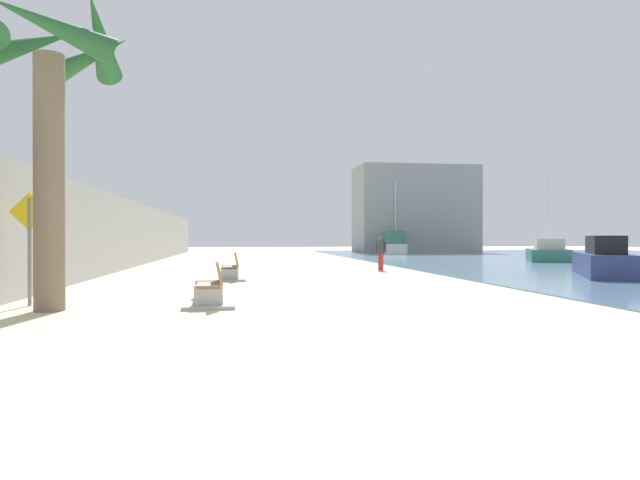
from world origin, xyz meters
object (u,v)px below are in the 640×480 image
at_px(bench_far, 231,273).
at_px(pedestrian_sign, 30,235).
at_px(palm_tree, 52,90).
at_px(boat_mid_bay, 395,245).
at_px(boat_outer, 548,252).
at_px(bench_near, 210,294).
at_px(boat_distant, 602,261).
at_px(person_walking, 381,251).

xyz_separation_m(bench_far, pedestrian_sign, (-4.26, -6.98, 1.32)).
relative_size(palm_tree, boat_mid_bay, 0.83).
bearing_deg(bench_far, boat_outer, 32.13).
bearing_deg(boat_mid_bay, bench_far, -115.57).
bearing_deg(bench_near, boat_outer, 44.75).
xyz_separation_m(palm_tree, boat_distant, (17.45, 7.25, -3.92)).
xyz_separation_m(bench_near, pedestrian_sign, (-3.90, 0.36, 1.32)).
bearing_deg(person_walking, bench_near, -120.38).
bearing_deg(palm_tree, boat_mid_bay, 64.74).
distance_m(palm_tree, boat_distant, 19.30).
distance_m(bench_near, pedestrian_sign, 4.13).
distance_m(boat_outer, boat_mid_bay, 19.76).
bearing_deg(boat_distant, person_walking, 143.94).
distance_m(bench_far, person_walking, 8.17).
distance_m(bench_near, bench_far, 7.36).
xyz_separation_m(palm_tree, boat_mid_bay, (18.53, 39.26, -3.74)).
xyz_separation_m(bench_far, person_walking, (6.68, 4.66, 0.67)).
height_order(bench_far, boat_distant, boat_distant).
bearing_deg(boat_distant, pedestrian_sign, -160.75).
distance_m(bench_far, boat_mid_bay, 34.79).
bearing_deg(palm_tree, bench_far, 65.99).
distance_m(person_walking, boat_distant, 8.99).
bearing_deg(palm_tree, boat_distant, 22.57).
height_order(palm_tree, person_walking, palm_tree).
distance_m(person_walking, pedestrian_sign, 15.99).
distance_m(palm_tree, bench_far, 9.64).
height_order(boat_outer, boat_mid_bay, boat_mid_bay).
relative_size(palm_tree, person_walking, 4.10).
bearing_deg(pedestrian_sign, bench_far, 58.62).
distance_m(palm_tree, boat_mid_bay, 43.58).
bearing_deg(boat_outer, bench_far, -147.87).
relative_size(bench_near, boat_distant, 0.36).
relative_size(bench_far, person_walking, 1.34).
distance_m(bench_near, person_walking, 13.93).
relative_size(bench_near, person_walking, 1.37).
xyz_separation_m(bench_far, boat_mid_bay, (15.02, 31.38, 0.55)).
bearing_deg(boat_mid_bay, boat_distant, -91.92).
height_order(bench_far, boat_outer, boat_outer).
relative_size(bench_far, boat_outer, 0.39).
bearing_deg(boat_distant, palm_tree, -157.43).
xyz_separation_m(bench_far, boat_outer, (19.24, 12.08, 0.34)).
height_order(bench_near, boat_mid_bay, boat_mid_bay).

